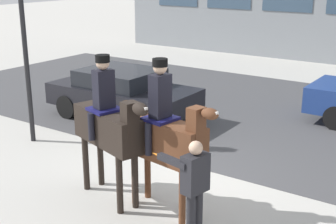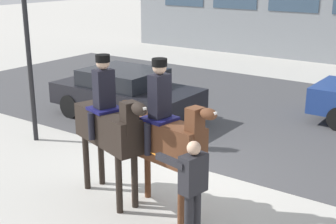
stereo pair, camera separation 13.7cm
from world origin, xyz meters
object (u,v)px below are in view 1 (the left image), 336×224
at_px(mounted_horse_companion, 165,136).
at_px(street_car_near_lane, 123,92).
at_px(mounted_horse_lead, 109,125).
at_px(traffic_light, 22,18).
at_px(pedestrian_bystander, 194,185).

distance_m(mounted_horse_companion, street_car_near_lane, 5.29).
bearing_deg(mounted_horse_companion, mounted_horse_lead, -162.02).
height_order(street_car_near_lane, traffic_light, traffic_light).
distance_m(mounted_horse_lead, street_car_near_lane, 4.72).
height_order(mounted_horse_companion, pedestrian_bystander, mounted_horse_companion).
xyz_separation_m(mounted_horse_lead, street_car_near_lane, (-2.81, 3.74, -0.66)).
relative_size(street_car_near_lane, traffic_light, 0.93).
relative_size(mounted_horse_lead, traffic_light, 0.60).
bearing_deg(street_car_near_lane, mounted_horse_lead, -53.08).
relative_size(mounted_horse_lead, pedestrian_bystander, 1.57).
distance_m(mounted_horse_lead, mounted_horse_companion, 1.05).
height_order(mounted_horse_companion, street_car_near_lane, mounted_horse_companion).
relative_size(pedestrian_bystander, traffic_light, 0.38).
bearing_deg(mounted_horse_lead, street_car_near_lane, 144.23).
height_order(mounted_horse_companion, traffic_light, traffic_light).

